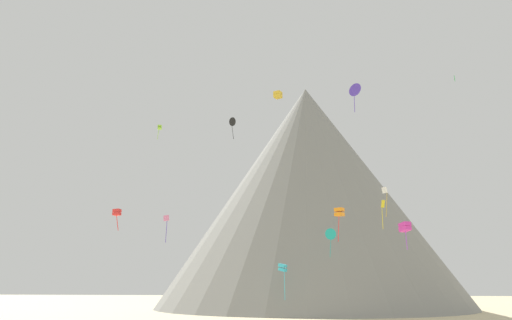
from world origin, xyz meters
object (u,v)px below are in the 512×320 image
at_px(kite_orange_low, 339,212).
at_px(kite_red_low, 117,213).
at_px(kite_gold_high, 278,95).
at_px(kite_magenta_low, 405,227).
at_px(rock_massif, 315,199).
at_px(kite_yellow_mid, 383,209).
at_px(kite_indigo_high, 355,90).
at_px(kite_black_high, 233,122).
at_px(kite_pink_mid, 166,222).
at_px(kite_white_mid, 385,195).
at_px(kite_cyan_low, 283,268).
at_px(kite_green_high, 455,78).
at_px(kite_lime_high, 160,128).
at_px(kite_teal_low, 331,234).

height_order(kite_orange_low, kite_red_low, kite_orange_low).
relative_size(kite_gold_high, kite_magenta_low, 0.55).
height_order(rock_massif, kite_yellow_mid, rock_massif).
relative_size(kite_indigo_high, kite_black_high, 0.97).
relative_size(kite_indigo_high, kite_magenta_low, 1.36).
distance_m(kite_gold_high, kite_pink_mid, 33.11).
bearing_deg(kite_pink_mid, kite_yellow_mid, 38.11).
distance_m(kite_indigo_high, kite_magenta_low, 22.06).
relative_size(kite_red_low, kite_yellow_mid, 0.61).
bearing_deg(kite_white_mid, kite_black_high, -140.94).
relative_size(rock_massif, kite_cyan_low, 15.83).
distance_m(rock_massif, kite_cyan_low, 35.90).
bearing_deg(kite_yellow_mid, kite_magenta_low, 164.64).
bearing_deg(kite_green_high, kite_red_low, 173.98).
height_order(kite_white_mid, kite_lime_high, kite_lime_high).
bearing_deg(kite_black_high, kite_green_high, -166.42).
xyz_separation_m(kite_cyan_low, kite_magenta_low, (15.44, -18.63, 3.88)).
distance_m(kite_indigo_high, kite_lime_high, 39.78).
bearing_deg(kite_magenta_low, kite_indigo_high, 80.59).
relative_size(kite_pink_mid, kite_lime_high, 1.58).
height_order(kite_black_high, kite_white_mid, kite_black_high).
relative_size(kite_magenta_low, kite_pink_mid, 0.72).
bearing_deg(kite_red_low, kite_black_high, 168.34).
bearing_deg(kite_gold_high, kite_cyan_low, 29.86).
height_order(rock_massif, kite_magenta_low, rock_massif).
distance_m(kite_cyan_low, kite_magenta_low, 24.50).
bearing_deg(rock_massif, kite_black_high, -127.99).
bearing_deg(rock_massif, kite_indigo_high, -81.52).
bearing_deg(kite_white_mid, kite_red_low, -99.83).
xyz_separation_m(rock_massif, kite_gold_high, (-6.37, -21.39, 16.70)).
height_order(rock_massif, kite_white_mid, rock_massif).
bearing_deg(kite_yellow_mid, kite_red_low, 100.10).
bearing_deg(kite_indigo_high, kite_orange_low, 78.23).
bearing_deg(kite_teal_low, kite_pink_mid, 24.23).
bearing_deg(kite_teal_low, kite_black_high, -12.96).
bearing_deg(kite_teal_low, kite_cyan_low, 26.80).
bearing_deg(kite_lime_high, kite_magenta_low, 129.19).
bearing_deg(kite_teal_low, kite_red_low, 53.15).
relative_size(kite_cyan_low, kite_yellow_mid, 1.22).
height_order(kite_gold_high, kite_orange_low, kite_gold_high).
bearing_deg(kite_teal_low, kite_lime_high, 6.17).
xyz_separation_m(kite_black_high, kite_gold_high, (9.06, -1.64, 4.55)).
height_order(kite_red_low, kite_lime_high, kite_lime_high).
height_order(kite_white_mid, kite_pink_mid, kite_white_mid).
distance_m(kite_indigo_high, kite_yellow_mid, 18.71).
relative_size(kite_gold_high, kite_pink_mid, 0.39).
xyz_separation_m(kite_teal_low, kite_white_mid, (9.94, 8.60, 7.62)).
distance_m(kite_orange_low, kite_magenta_low, 8.98).
xyz_separation_m(kite_indigo_high, kite_pink_mid, (-29.81, 9.26, -17.01)).
relative_size(kite_indigo_high, kite_red_low, 1.58).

